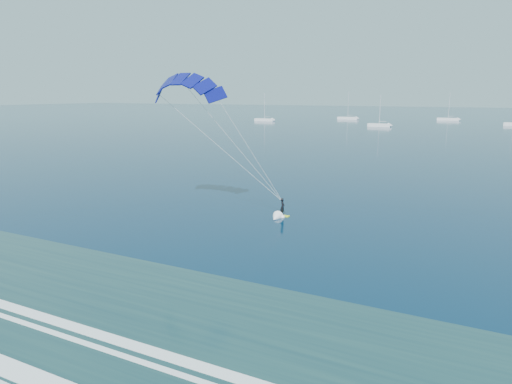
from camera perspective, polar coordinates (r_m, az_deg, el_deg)
The scene contains 5 objects.
kitesurfer_rig at distance 44.32m, azimuth -3.17°, elevation 6.50°, with size 14.15×7.85×15.14m.
sailboat_0 at distance 207.15m, azimuth 1.07°, elevation 9.03°, with size 9.07×2.40×12.29m.
sailboat_1 at distance 225.46m, azimuth 11.39°, elevation 9.06°, with size 9.63×2.40×13.10m.
sailboat_2 at distance 229.95m, azimuth 22.87°, elevation 8.41°, with size 9.46×2.40×12.65m.
sailboat_7 at distance 178.32m, azimuth 15.14°, elevation 8.10°, with size 8.27×2.40×11.73m.
Camera 1 is at (13.31, -5.94, 12.20)m, focal length 32.00 mm.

